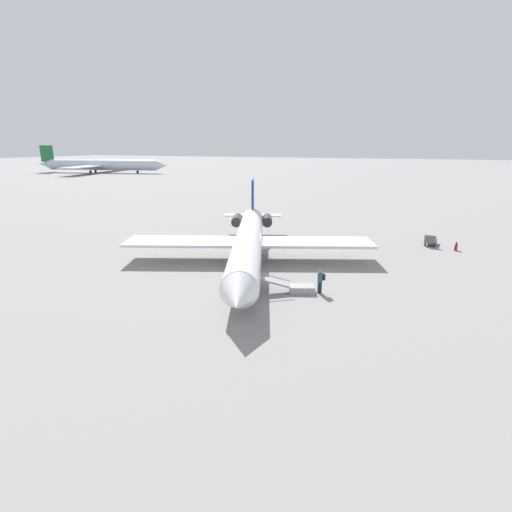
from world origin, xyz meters
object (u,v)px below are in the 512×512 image
Objects in this scene: airplane_far_right at (100,165)px; suitcase at (456,247)px; luggage_cart at (431,241)px; boarding_stairs at (296,287)px; passenger at (320,280)px; airplane_main at (249,240)px.

airplane_far_right is 139.83m from suitcase.
airplane_far_right reaches higher than luggage_cart.
boarding_stairs is 1.82m from passenger.
passenger is 19.53m from suitcase.
airplane_far_right is (-88.45, -98.67, 1.10)m from airplane_main.
suitcase is at bearing -46.36° from airplane_far_right.
luggage_cart is 2.76m from suitcase.
airplane_main is 20.08m from luggage_cart.
luggage_cart is (-18.33, 7.54, -0.54)m from passenger.
boarding_stairs is at bearing -3.60° from passenger.
airplane_main is 9.82m from passenger.
boarding_stairs is at bearing 25.09° from airplane_main.
boarding_stairs is at bearing -54.83° from airplane_far_right.
passenger is 0.75× the size of luggage_cart.
airplane_far_right is 12.45× the size of boarding_stairs.
boarding_stairs is 2.36× the size of passenger.
suitcase is (-11.17, 17.84, -1.57)m from airplane_main.
boarding_stairs is 1.77× the size of luggage_cart.
passenger is 19.83m from luggage_cart.
airplane_far_right reaches higher than passenger.
passenger reaches higher than luggage_cart.
airplane_main reaches higher than passenger.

